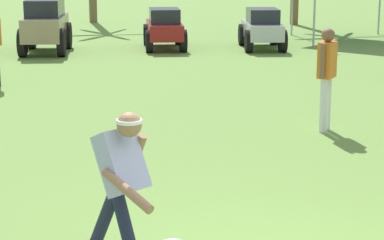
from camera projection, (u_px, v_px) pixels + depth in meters
frisbee_thrower at (121, 181)px, 6.35m from camera, size 0.65×1.02×1.41m
teammate_deep at (327, 70)px, 11.18m from camera, size 0.35×0.45×1.56m
parked_car_slot_b at (45, 24)px, 19.61m from camera, size 1.22×2.38×1.40m
parked_car_slot_c at (164, 28)px, 20.41m from camera, size 1.11×2.21×1.10m
parked_car_slot_d at (262, 28)px, 20.40m from camera, size 1.16×2.23×1.10m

